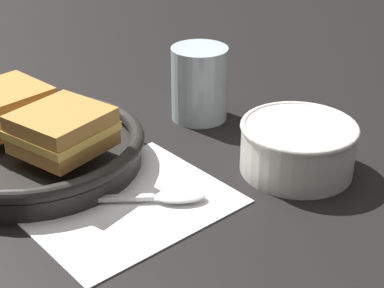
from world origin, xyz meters
The scene contains 8 objects.
ground_plane centered at (0.00, 0.00, 0.00)m, with size 4.00×4.00×0.00m, color black.
napkin centered at (-0.08, 0.01, 0.00)m, with size 0.22×0.19×0.00m.
soup_bowl centered at (0.12, -0.07, 0.04)m, with size 0.14×0.14×0.06m.
spoon centered at (-0.05, -0.01, 0.01)m, with size 0.15×0.13×0.01m.
skillet centered at (-0.11, 0.15, 0.02)m, with size 0.27×0.27×0.04m.
sandwich_near_left centered at (-0.12, 0.21, 0.06)m, with size 0.11×0.10×0.05m.
sandwich_near_right centered at (-0.10, 0.10, 0.06)m, with size 0.12×0.11×0.05m.
drinking_glass centered at (0.13, 0.12, 0.05)m, with size 0.08×0.08×0.10m.
Camera 1 is at (-0.39, -0.45, 0.37)m, focal length 55.00 mm.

